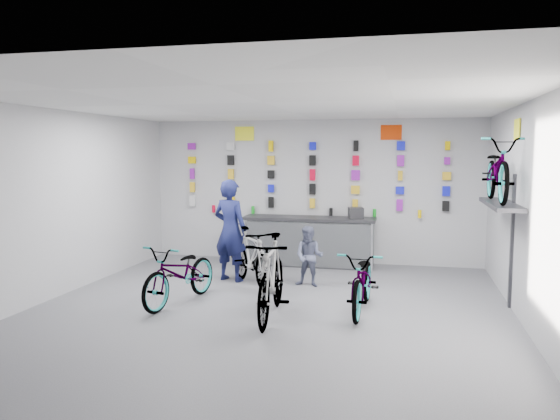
% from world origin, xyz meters
% --- Properties ---
extents(floor, '(8.00, 8.00, 0.00)m').
position_xyz_m(floor, '(0.00, 0.00, 0.00)').
color(floor, '#4F4E53').
rests_on(floor, ground).
extents(ceiling, '(8.00, 8.00, 0.00)m').
position_xyz_m(ceiling, '(0.00, 0.00, 3.00)').
color(ceiling, white).
rests_on(ceiling, wall_back).
extents(wall_back, '(7.00, 0.00, 7.00)m').
position_xyz_m(wall_back, '(0.00, 4.00, 1.50)').
color(wall_back, silver).
rests_on(wall_back, floor).
extents(wall_front, '(7.00, 0.00, 7.00)m').
position_xyz_m(wall_front, '(0.00, -4.00, 1.50)').
color(wall_front, silver).
rests_on(wall_front, floor).
extents(wall_left, '(0.00, 8.00, 8.00)m').
position_xyz_m(wall_left, '(-3.50, 0.00, 1.50)').
color(wall_left, silver).
rests_on(wall_left, floor).
extents(wall_right, '(0.00, 8.00, 8.00)m').
position_xyz_m(wall_right, '(3.50, 0.00, 1.50)').
color(wall_right, silver).
rests_on(wall_right, floor).
extents(counter, '(2.70, 0.66, 1.00)m').
position_xyz_m(counter, '(0.00, 3.54, 0.49)').
color(counter, black).
rests_on(counter, floor).
extents(merch_wall, '(5.57, 0.08, 1.57)m').
position_xyz_m(merch_wall, '(0.01, 3.93, 1.79)').
color(merch_wall, silver).
rests_on(merch_wall, wall_back).
extents(wall_bracket, '(0.39, 1.90, 2.00)m').
position_xyz_m(wall_bracket, '(3.33, 1.20, 1.46)').
color(wall_bracket, '#333338').
rests_on(wall_bracket, wall_right).
extents(sign_left, '(0.42, 0.02, 0.30)m').
position_xyz_m(sign_left, '(-1.50, 3.98, 2.72)').
color(sign_left, '#FFFD27').
rests_on(sign_left, wall_back).
extents(sign_right, '(0.42, 0.02, 0.30)m').
position_xyz_m(sign_right, '(1.60, 3.98, 2.72)').
color(sign_right, red).
rests_on(sign_right, wall_back).
extents(sign_side, '(0.02, 0.40, 0.30)m').
position_xyz_m(sign_side, '(3.48, 1.20, 2.65)').
color(sign_side, '#FFFD27').
rests_on(sign_side, wall_right).
extents(bike_left, '(0.98, 1.89, 0.94)m').
position_xyz_m(bike_left, '(-1.40, 0.27, 0.47)').
color(bike_left, gray).
rests_on(bike_left, floor).
extents(bike_center, '(0.70, 1.98, 1.17)m').
position_xyz_m(bike_center, '(0.14, -0.17, 0.58)').
color(bike_center, gray).
rests_on(bike_center, floor).
extents(bike_right, '(0.69, 1.80, 0.93)m').
position_xyz_m(bike_right, '(1.36, 0.46, 0.47)').
color(bike_right, gray).
rests_on(bike_right, floor).
extents(bike_service, '(1.43, 1.63, 1.02)m').
position_xyz_m(bike_service, '(-0.66, 1.57, 0.51)').
color(bike_service, gray).
rests_on(bike_service, floor).
extents(bike_wall, '(0.63, 1.80, 0.95)m').
position_xyz_m(bike_wall, '(3.25, 1.20, 2.05)').
color(bike_wall, gray).
rests_on(bike_wall, wall_bracket).
extents(clerk, '(0.77, 0.62, 1.84)m').
position_xyz_m(clerk, '(-1.14, 1.89, 0.92)').
color(clerk, '#141948').
rests_on(clerk, floor).
extents(customer, '(0.55, 0.45, 1.05)m').
position_xyz_m(customer, '(0.32, 1.79, 0.52)').
color(customer, '#4E536E').
rests_on(customer, floor).
extents(spare_wheel, '(0.66, 0.25, 0.65)m').
position_xyz_m(spare_wheel, '(-1.25, 3.17, 0.32)').
color(spare_wheel, black).
rests_on(spare_wheel, floor).
extents(register, '(0.35, 0.36, 0.22)m').
position_xyz_m(register, '(0.95, 3.55, 1.11)').
color(register, black).
rests_on(register, counter).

